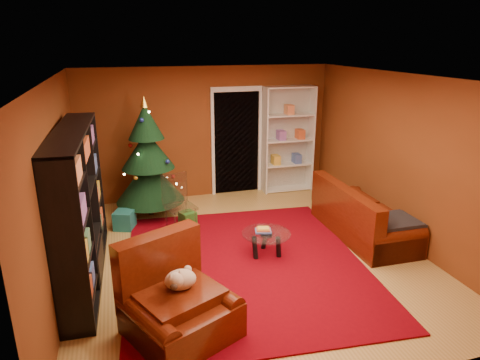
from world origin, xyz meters
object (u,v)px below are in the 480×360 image
object	(u,v)px
white_bookshelf	(288,140)
sofa	(364,210)
rug	(245,264)
acrylic_chair	(180,207)
christmas_tree	(148,159)
coffee_table	(266,244)
gift_box_green	(188,218)
dog	(181,280)
gift_box_teal	(125,220)
gift_box_red	(154,197)
media_unit	(79,207)
armchair	(180,301)

from	to	relation	value
white_bookshelf	sofa	distance (m)	2.56
rug	acrylic_chair	size ratio (longest dim) A/B	4.38
christmas_tree	coffee_table	size ratio (longest dim) A/B	3.02
gift_box_green	dog	bearing A→B (deg)	-100.56
gift_box_teal	white_bookshelf	bearing A→B (deg)	17.92
dog	rug	bearing A→B (deg)	22.32
christmas_tree	coffee_table	distance (m)	2.72
rug	gift_box_red	distance (m)	3.03
rug	coffee_table	xyz separation A→B (m)	(0.37, 0.18, 0.18)
rug	white_bookshelf	distance (m)	3.54
gift_box_teal	sofa	size ratio (longest dim) A/B	0.16
gift_box_teal	gift_box_green	distance (m)	1.07
gift_box_red	white_bookshelf	size ratio (longest dim) A/B	0.11
gift_box_teal	coffee_table	distance (m)	2.54
gift_box_red	white_bookshelf	bearing A→B (deg)	0.31
acrylic_chair	white_bookshelf	bearing A→B (deg)	14.68
sofa	coffee_table	bearing A→B (deg)	98.06
gift_box_teal	media_unit	bearing A→B (deg)	-110.04
dog	coffee_table	size ratio (longest dim) A/B	0.55
gift_box_teal	white_bookshelf	xyz separation A→B (m)	(3.40, 1.10, 0.94)
armchair	dog	distance (m)	0.22
sofa	dog	bearing A→B (deg)	117.26
gift_box_green	acrylic_chair	xyz separation A→B (m)	(-0.15, -0.24, 0.32)
christmas_tree	media_unit	bearing A→B (deg)	-117.32
sofa	coffee_table	xyz separation A→B (m)	(-1.76, -0.23, -0.24)
media_unit	dog	size ratio (longest dim) A/B	6.61
christmas_tree	armchair	size ratio (longest dim) A/B	1.97
armchair	acrylic_chair	distance (m)	2.67
gift_box_green	white_bookshelf	world-z (taller)	white_bookshelf
rug	armchair	distance (m)	1.74
coffee_table	acrylic_chair	distance (m)	1.63
rug	gift_box_green	distance (m)	1.71
rug	armchair	xyz separation A→B (m)	(-1.11, -1.28, 0.42)
christmas_tree	sofa	world-z (taller)	christmas_tree
media_unit	gift_box_teal	size ratio (longest dim) A/B	8.42
gift_box_teal	dog	size ratio (longest dim) A/B	0.78
gift_box_green	acrylic_chair	world-z (taller)	acrylic_chair
gift_box_red	armchair	size ratio (longest dim) A/B	0.22
christmas_tree	gift_box_red	distance (m)	1.10
gift_box_teal	dog	bearing A→B (deg)	-79.88
armchair	coffee_table	size ratio (longest dim) A/B	1.53
gift_box_red	coffee_table	bearing A→B (deg)	-62.16
gift_box_red	acrylic_chair	size ratio (longest dim) A/B	0.27
rug	gift_box_teal	xyz separation A→B (m)	(-1.62, 1.76, 0.15)
rug	sofa	size ratio (longest dim) A/B	1.90
gift_box_green	armchair	size ratio (longest dim) A/B	0.22
media_unit	acrylic_chair	size ratio (longest dim) A/B	3.01
gift_box_red	coffee_table	distance (m)	3.02
gift_box_green	white_bookshelf	size ratio (longest dim) A/B	0.11
media_unit	dog	world-z (taller)	media_unit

